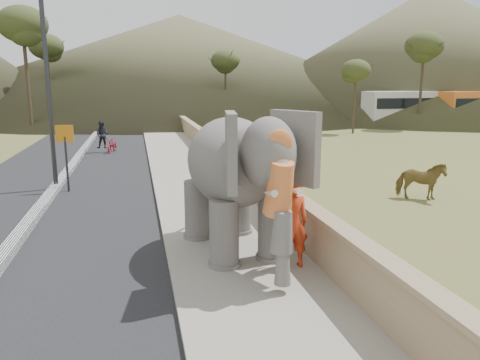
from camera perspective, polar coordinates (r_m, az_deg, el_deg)
The scene contains 14 objects.
road at distance 15.58m, azimuth -23.10°, elevation -3.44°, with size 7.00×120.00×0.03m, color black.
median at distance 15.56m, azimuth -23.13°, elevation -3.10°, with size 0.35×120.00×0.22m, color black.
walkway at distance 15.42m, azimuth -4.55°, elevation -2.43°, with size 3.00×120.00×0.15m, color #9E9687.
parapet at distance 15.61m, azimuth 1.43°, elevation -0.43°, with size 0.30×120.00×1.10m, color tan.
lamppost at distance 18.04m, azimuth -21.65°, elevation 14.23°, with size 1.76×0.36×8.00m.
signboard at distance 17.60m, azimuth -20.51°, elevation 3.83°, with size 0.60×0.08×2.40m.
cow at distance 16.67m, azimuth 21.13°, elevation -0.10°, with size 0.70×1.53×1.30m, color olive.
distant_car at distance 44.59m, azimuth 17.72°, elevation 7.20°, with size 1.70×4.23×1.44m, color #ADACB3.
bus_white at distance 45.95m, azimuth 21.38°, elevation 8.11°, with size 2.50×11.00×3.10m, color silver.
hill_right at distance 68.49m, azimuth 21.98°, elevation 14.43°, with size 56.00×56.00×16.00m, color brown.
hill_far at distance 75.21m, azimuth -7.35°, elevation 14.09°, with size 80.00×80.00×14.00m, color brown.
elephant_and_man at distance 10.40m, azimuth -0.86°, elevation -0.14°, with size 2.82×4.61×3.13m.
motorcyclist at distance 27.15m, azimuth -15.82°, elevation 4.66°, with size 1.35×1.71×1.78m.
trees at distance 34.81m, azimuth -8.94°, elevation 12.07°, with size 48.20×43.82×9.84m.
Camera 1 is at (-2.03, -4.81, 3.85)m, focal length 35.00 mm.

